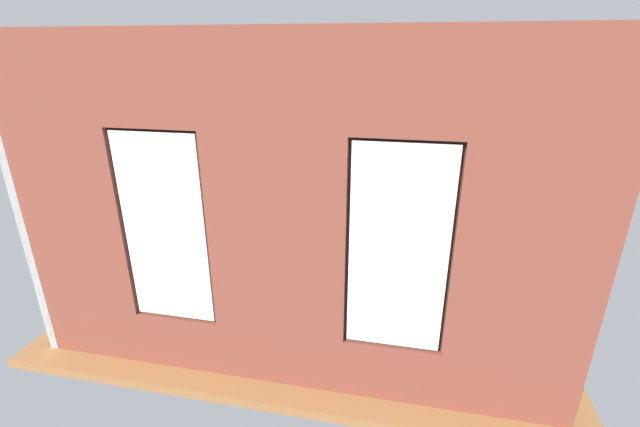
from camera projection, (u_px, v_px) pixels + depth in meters
ground_plane at (330, 262)px, 7.16m from camera, size 6.24×6.39×0.10m
brick_wall_with_windows at (276, 230)px, 3.95m from camera, size 5.64×0.30×3.47m
white_wall_right at (160, 152)px, 6.87m from camera, size 0.10×5.39×3.47m
couch_by_window at (268, 313)px, 5.12m from camera, size 1.91×0.87×0.80m
couch_left at (468, 265)px, 6.26m from camera, size 0.94×1.74×0.80m
coffee_table at (312, 236)px, 7.06m from camera, size 1.24×0.85×0.45m
cup_ceramic at (316, 234)px, 6.88m from camera, size 0.09×0.09×0.10m
candle_jar at (312, 230)px, 7.02m from camera, size 0.08×0.08×0.11m
table_plant_small at (304, 223)px, 7.12m from camera, size 0.14×0.14×0.23m
remote_silver at (288, 234)px, 6.99m from camera, size 0.17×0.13×0.02m
remote_black at (334, 231)px, 7.10m from camera, size 0.18×0.10×0.02m
media_console at (199, 229)px, 7.73m from camera, size 0.99×0.42×0.48m
tv_flatscreen at (195, 193)px, 7.48m from camera, size 1.25×0.20×0.88m
papasan_chair at (294, 196)px, 8.80m from camera, size 1.14×1.14×0.71m
potted_plant_near_tv at (201, 234)px, 6.63m from camera, size 0.54×0.54×0.91m
potted_plant_corner_near_left at (463, 194)px, 8.48m from camera, size 1.15×0.93×1.51m
potted_plant_corner_far_left at (505, 329)px, 4.43m from camera, size 0.81×0.87×1.02m
potted_plant_mid_room_small at (379, 216)px, 7.81m from camera, size 0.35×0.35×0.62m
potted_plant_beside_window_right at (124, 271)px, 5.21m from camera, size 0.80×0.87×1.36m
potted_plant_between_couches at (388, 296)px, 4.74m from camera, size 0.92×0.92×1.38m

